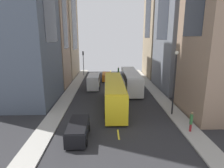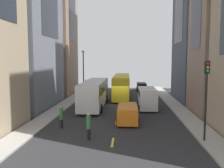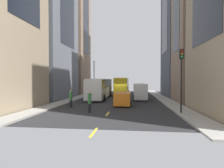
# 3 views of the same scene
# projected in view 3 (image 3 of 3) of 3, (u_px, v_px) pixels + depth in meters

# --- Properties ---
(ground_plane) EXTENTS (40.76, 40.76, 0.00)m
(ground_plane) POSITION_uv_depth(u_px,v_px,m) (119.00, 98.00, 31.61)
(ground_plane) COLOR #28282B
(sidewalk_west) EXTENTS (2.04, 44.00, 0.15)m
(sidewalk_west) POSITION_uv_depth(u_px,v_px,m) (79.00, 97.00, 32.45)
(sidewalk_west) COLOR #9E9B93
(sidewalk_west) RESTS_ON ground
(sidewalk_east) EXTENTS (2.04, 44.00, 0.15)m
(sidewalk_east) POSITION_uv_depth(u_px,v_px,m) (162.00, 98.00, 30.76)
(sidewalk_east) COLOR #9E9B93
(sidewalk_east) RESTS_ON ground
(lane_stripe_0) EXTENTS (0.16, 2.00, 0.01)m
(lane_stripe_0) POSITION_uv_depth(u_px,v_px,m) (94.00, 132.00, 10.75)
(lane_stripe_0) COLOR yellow
(lane_stripe_0) RESTS_ON ground
(lane_stripe_1) EXTENTS (0.16, 2.00, 0.01)m
(lane_stripe_1) POSITION_uv_depth(u_px,v_px,m) (108.00, 114.00, 16.71)
(lane_stripe_1) COLOR yellow
(lane_stripe_1) RESTS_ON ground
(lane_stripe_2) EXTENTS (0.16, 2.00, 0.01)m
(lane_stripe_2) POSITION_uv_depth(u_px,v_px,m) (114.00, 105.00, 22.67)
(lane_stripe_2) COLOR yellow
(lane_stripe_2) RESTS_ON ground
(lane_stripe_3) EXTENTS (0.16, 2.00, 0.01)m
(lane_stripe_3) POSITION_uv_depth(u_px,v_px,m) (118.00, 100.00, 28.63)
(lane_stripe_3) COLOR yellow
(lane_stripe_3) RESTS_ON ground
(lane_stripe_4) EXTENTS (0.16, 2.00, 0.01)m
(lane_stripe_4) POSITION_uv_depth(u_px,v_px,m) (121.00, 96.00, 34.59)
(lane_stripe_4) COLOR yellow
(lane_stripe_4) RESTS_ON ground
(lane_stripe_5) EXTENTS (0.16, 2.00, 0.01)m
(lane_stripe_5) POSITION_uv_depth(u_px,v_px,m) (122.00, 94.00, 40.55)
(lane_stripe_5) COLOR yellow
(lane_stripe_5) RESTS_ON ground
(lane_stripe_6) EXTENTS (0.16, 2.00, 0.01)m
(lane_stripe_6) POSITION_uv_depth(u_px,v_px,m) (124.00, 92.00, 46.50)
(lane_stripe_6) COLOR yellow
(lane_stripe_6) RESTS_ON ground
(lane_stripe_7) EXTENTS (0.16, 2.00, 0.01)m
(lane_stripe_7) POSITION_uv_depth(u_px,v_px,m) (125.00, 91.00, 52.46)
(lane_stripe_7) COLOR yellow
(lane_stripe_7) RESTS_ON ground
(building_west_2) EXTENTS (6.42, 8.86, 41.73)m
(building_west_2) POSITION_uv_depth(u_px,v_px,m) (73.00, 5.00, 42.29)
(building_west_2) COLOR #937760
(building_west_2) RESTS_ON ground
(city_bus_white) EXTENTS (2.80, 11.95, 3.35)m
(city_bus_white) POSITION_uv_depth(u_px,v_px,m) (100.00, 87.00, 30.69)
(city_bus_white) COLOR silver
(city_bus_white) RESTS_ON ground
(streetcar_yellow) EXTENTS (2.70, 13.07, 3.59)m
(streetcar_yellow) POSITION_uv_depth(u_px,v_px,m) (122.00, 85.00, 38.56)
(streetcar_yellow) COLOR yellow
(streetcar_yellow) RESTS_ON ground
(delivery_van_white) EXTENTS (2.25, 5.37, 2.58)m
(delivery_van_white) POSITION_uv_depth(u_px,v_px,m) (140.00, 90.00, 28.80)
(delivery_van_white) COLOR white
(delivery_van_white) RESTS_ON ground
(car_orange_0) EXTENTS (2.08, 4.59, 1.61)m
(car_orange_0) POSITION_uv_depth(u_px,v_px,m) (123.00, 98.00, 22.51)
(car_orange_0) COLOR orange
(car_orange_0) RESTS_ON ground
(car_black_1) EXTENTS (1.97, 4.32, 1.54)m
(car_black_1) POSITION_uv_depth(u_px,v_px,m) (138.00, 89.00, 46.64)
(car_black_1) COLOR black
(car_black_1) RESTS_ON ground
(pedestrian_crossing_mid) EXTENTS (0.37, 0.37, 2.03)m
(pedestrian_crossing_mid) POSITION_uv_depth(u_px,v_px,m) (71.00, 98.00, 20.67)
(pedestrian_crossing_mid) COLOR black
(pedestrian_crossing_mid) RESTS_ON ground
(pedestrian_walking_far) EXTENTS (0.36, 0.36, 2.07)m
(pedestrian_walking_far) POSITION_uv_depth(u_px,v_px,m) (90.00, 101.00, 17.40)
(pedestrian_walking_far) COLOR black
(pedestrian_walking_far) RESTS_ON ground
(pedestrian_crossing_near) EXTENTS (0.30, 0.30, 2.06)m
(pedestrian_crossing_near) POSITION_uv_depth(u_px,v_px,m) (96.00, 87.00, 47.12)
(pedestrian_crossing_near) COLOR maroon
(pedestrian_crossing_near) RESTS_ON ground
(traffic_light_near_corner) EXTENTS (0.32, 0.44, 5.83)m
(traffic_light_near_corner) POSITION_uv_depth(u_px,v_px,m) (181.00, 69.00, 16.28)
(traffic_light_near_corner) COLOR black
(traffic_light_near_corner) RESTS_ON ground
(streetlamp_near) EXTENTS (0.44, 0.44, 7.65)m
(streetlamp_near) POSITION_uv_depth(u_px,v_px,m) (94.00, 73.00, 42.65)
(streetlamp_near) COLOR black
(streetlamp_near) RESTS_ON ground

